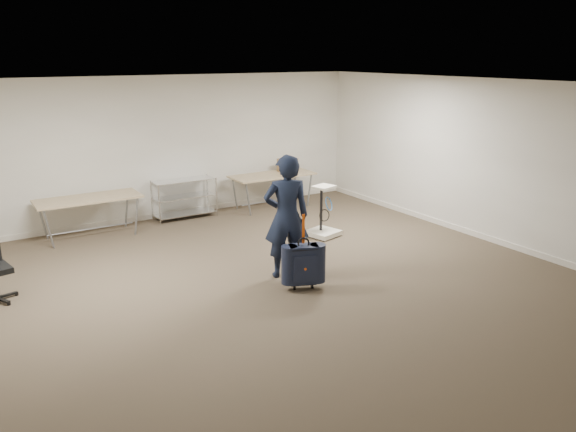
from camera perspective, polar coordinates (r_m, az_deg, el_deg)
ground at (r=7.97m, az=1.11°, el=-7.41°), size 9.00×9.00×0.00m
room_shell at (r=9.06m, az=-3.68°, el=-4.14°), size 8.00×9.00×9.00m
folding_table_left at (r=10.58m, az=-19.62°, el=1.49°), size 1.80×0.75×0.73m
folding_table_right at (r=11.93m, az=-1.59°, el=4.01°), size 1.80×0.75×0.73m
wire_shelf at (r=11.40m, az=-10.49°, el=1.94°), size 1.22×0.47×0.80m
person at (r=8.13m, az=-0.16°, el=-0.07°), size 0.78×0.65×1.83m
suitcase at (r=7.83m, az=1.58°, el=-4.93°), size 0.46×0.36×1.09m
equipment_cart at (r=10.15m, az=3.59°, el=-0.72°), size 0.62×0.62×0.94m
cardboard_box at (r=12.19m, az=-0.07°, el=5.20°), size 0.38×0.29×0.28m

